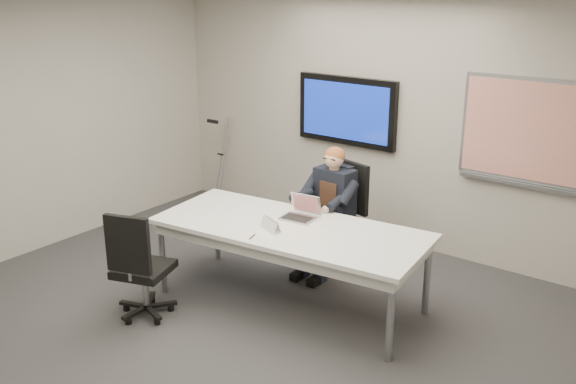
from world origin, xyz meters
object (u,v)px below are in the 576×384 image
Objects in this scene: office_chair_near at (142,284)px; laptop at (301,212)px; seated_person at (325,224)px; office_chair_far at (339,233)px; conference_table at (290,235)px.

office_chair_near reaches higher than laptop.
office_chair_far is at bearing 91.58° from seated_person.
seated_person reaches higher than laptop.
office_chair_far is 0.84× the size of seated_person.
seated_person is at bearing 92.89° from conference_table.
seated_person is (-0.01, -0.26, 0.19)m from office_chair_far.
office_chair_far is at bearing 89.92° from conference_table.
office_chair_far reaches higher than conference_table.
laptop is at bearing -77.23° from seated_person.
office_chair_far is 3.35× the size of laptop.
seated_person reaches higher than office_chair_far.
office_chair_far is 2.22m from office_chair_near.
seated_person is at bearing -78.30° from office_chair_far.
office_chair_near is at bearing -109.00° from seated_person.
laptop is (0.86, 1.28, 0.52)m from office_chair_near.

